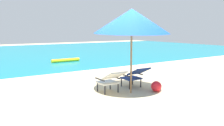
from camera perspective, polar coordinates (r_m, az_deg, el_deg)
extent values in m
plane|color=#CCB78E|center=(10.43, -10.95, -1.59)|extent=(40.00, 40.00, 0.00)
cube|color=teal|center=(18.43, -20.76, 2.34)|extent=(40.00, 18.00, 0.01)
cylinder|color=yellow|center=(12.85, -11.53, 0.71)|extent=(1.60, 0.18, 0.18)
cube|color=silver|center=(6.56, -1.09, -4.88)|extent=(0.52, 0.50, 0.04)
cube|color=silver|center=(6.20, 0.68, -3.11)|extent=(0.52, 0.52, 0.27)
cylinder|color=black|center=(6.66, -3.67, -6.01)|extent=(0.04, 0.04, 0.26)
cylinder|color=black|center=(6.88, -0.45, -5.53)|extent=(0.04, 0.04, 0.26)
cylinder|color=black|center=(6.31, -1.79, -6.82)|extent=(0.04, 0.04, 0.26)
cylinder|color=black|center=(6.54, 1.53, -6.27)|extent=(0.04, 0.04, 0.26)
cube|color=black|center=(6.40, -3.08, -4.12)|extent=(0.03, 0.50, 0.03)
cube|color=black|center=(6.67, 0.81, -3.60)|extent=(0.03, 0.50, 0.03)
cube|color=navy|center=(7.15, 4.80, -3.77)|extent=(0.52, 0.50, 0.04)
cube|color=navy|center=(6.82, 6.72, -2.10)|extent=(0.52, 0.52, 0.27)
cylinder|color=black|center=(7.22, 2.38, -4.85)|extent=(0.04, 0.04, 0.26)
cylinder|color=black|center=(7.48, 5.13, -4.41)|extent=(0.04, 0.04, 0.26)
cylinder|color=black|center=(6.89, 4.42, -5.52)|extent=(0.04, 0.04, 0.26)
cylinder|color=black|center=(7.16, 7.22, -5.02)|extent=(0.04, 0.04, 0.26)
cube|color=black|center=(6.97, 3.13, -3.07)|extent=(0.03, 0.50, 0.03)
cube|color=black|center=(7.29, 6.43, -2.60)|extent=(0.03, 0.50, 0.03)
cylinder|color=olive|center=(6.36, 4.82, -0.02)|extent=(0.05, 0.05, 1.71)
cone|color=blue|center=(6.29, 4.95, 10.43)|extent=(2.78, 2.79, 0.73)
sphere|color=#4C3823|center=(6.31, 4.99, 13.13)|extent=(0.07, 0.07, 0.07)
sphere|color=red|center=(6.75, 11.02, -5.74)|extent=(0.31, 0.31, 0.31)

